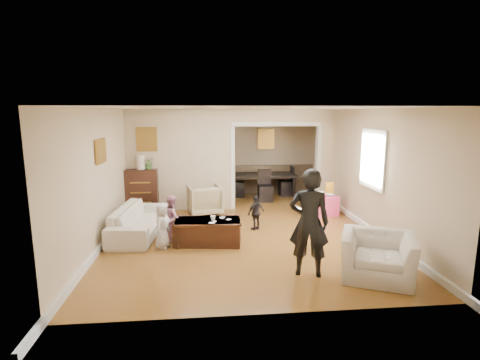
{
  "coord_description": "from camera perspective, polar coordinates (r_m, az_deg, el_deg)",
  "views": [
    {
      "loc": [
        -0.76,
        -7.77,
        2.54
      ],
      "look_at": [
        0.0,
        0.2,
        1.05
      ],
      "focal_mm": 27.77,
      "sensor_mm": 36.0,
      "label": 1
    }
  ],
  "objects": [
    {
      "name": "play_bowl",
      "position": [
        9.31,
        13.56,
        -2.29
      ],
      "size": [
        0.24,
        0.24,
        0.05
      ],
      "primitive_type": "imported",
      "rotation": [
        0.0,
        0.0,
        0.1
      ],
      "color": "white",
      "rests_on": "play_table"
    },
    {
      "name": "coffee_table",
      "position": [
        7.3,
        -4.96,
        -7.9
      ],
      "size": [
        1.33,
        0.78,
        0.47
      ],
      "primitive_type": "cube",
      "rotation": [
        0.0,
        0.0,
        -0.12
      ],
      "color": "#3A1C12",
      "rests_on": "ground"
    },
    {
      "name": "adult_person",
      "position": [
        5.85,
        10.56,
        -6.46
      ],
      "size": [
        0.7,
        0.54,
        1.7
      ],
      "primitive_type": "imported",
      "rotation": [
        0.0,
        0.0,
        2.9
      ],
      "color": "black",
      "rests_on": "ground"
    },
    {
      "name": "table_lamp",
      "position": [
        9.61,
        -15.0,
        2.69
      ],
      "size": [
        0.22,
        0.22,
        0.36
      ],
      "primitive_type": "cylinder",
      "color": "beige",
      "rests_on": "dresser"
    },
    {
      "name": "dresser",
      "position": [
        9.73,
        -14.8,
        -1.59
      ],
      "size": [
        0.8,
        0.45,
        1.11
      ],
      "primitive_type": "cube",
      "color": "#351910",
      "rests_on": "ground"
    },
    {
      "name": "cyan_cup",
      "position": [
        9.33,
        12.56,
        -2.15
      ],
      "size": [
        0.08,
        0.08,
        0.08
      ],
      "primitive_type": "cylinder",
      "color": "#27A9C6",
      "rests_on": "play_table"
    },
    {
      "name": "framed_art_sofa_wall",
      "position": [
        7.47,
        -20.61,
        4.18
      ],
      "size": [
        0.03,
        0.55,
        0.4
      ],
      "primitive_type": "cube",
      "color": "brown"
    },
    {
      "name": "cereal_box",
      "position": [
        9.51,
        13.57,
        -1.27
      ],
      "size": [
        0.21,
        0.09,
        0.3
      ],
      "primitive_type": "cube",
      "rotation": [
        0.0,
        0.0,
        0.1
      ],
      "color": "yellow",
      "rests_on": "play_table"
    },
    {
      "name": "window_pane",
      "position": [
        8.22,
        19.77,
        3.0
      ],
      "size": [
        0.03,
        0.95,
        1.1
      ],
      "primitive_type": "cube",
      "color": "white",
      "rests_on": "ground"
    },
    {
      "name": "child_toddler",
      "position": [
        8.05,
        2.49,
        -5.03
      ],
      "size": [
        0.48,
        0.4,
        0.76
      ],
      "primitive_type": "imported",
      "rotation": [
        0.0,
        0.0,
        -2.57
      ],
      "color": "black",
      "rests_on": "ground"
    },
    {
      "name": "armchair_front",
      "position": [
        6.19,
        20.38,
        -10.92
      ],
      "size": [
        1.35,
        1.28,
        0.69
      ],
      "primitive_type": "imported",
      "rotation": [
        0.0,
        0.0,
        -0.42
      ],
      "color": "silver",
      "rests_on": "ground"
    },
    {
      "name": "craft_papers",
      "position": [
        7.2,
        -3.12,
        -6.14
      ],
      "size": [
        0.44,
        0.45,
        0.0
      ],
      "color": "white",
      "rests_on": "coffee_table"
    },
    {
      "name": "partition_header",
      "position": [
        9.75,
        5.63,
        9.82
      ],
      "size": [
        2.22,
        0.18,
        0.35
      ],
      "primitive_type": "cube",
      "color": "#CAB193",
      "rests_on": "partition_right"
    },
    {
      "name": "armchair_back",
      "position": [
        9.28,
        -5.45,
        -3.06
      ],
      "size": [
        0.94,
        0.95,
        0.73
      ],
      "primitive_type": "imported",
      "rotation": [
        0.0,
        0.0,
        3.36
      ],
      "color": "tan",
      "rests_on": "ground"
    },
    {
      "name": "partition_left",
      "position": [
        9.67,
        -9.06,
        3.04
      ],
      "size": [
        2.75,
        0.18,
        2.6
      ],
      "primitive_type": "cube",
      "color": "#CAB193",
      "rests_on": "ground"
    },
    {
      "name": "dining_table",
      "position": [
        11.22,
        3.36,
        -0.75
      ],
      "size": [
        2.0,
        1.15,
        0.69
      ],
      "primitive_type": "imported",
      "rotation": [
        0.0,
        0.0,
        0.02
      ],
      "color": "black",
      "rests_on": "ground"
    },
    {
      "name": "framed_art_partition",
      "position": [
        9.6,
        -14.14,
        6.1
      ],
      "size": [
        0.45,
        0.03,
        0.55
      ],
      "primitive_type": "cube",
      "color": "brown",
      "rests_on": "partition_left"
    },
    {
      "name": "toy_block",
      "position": [
        9.48,
        12.12,
        -2.02
      ],
      "size": [
        0.1,
        0.09,
        0.05
      ],
      "primitive_type": "cube",
      "rotation": [
        0.0,
        0.0,
        0.45
      ],
      "color": "red",
      "rests_on": "play_table"
    },
    {
      "name": "coffee_cup",
      "position": [
        7.17,
        -4.19,
        -5.87
      ],
      "size": [
        0.11,
        0.11,
        0.09
      ],
      "primitive_type": "imported",
      "rotation": [
        0.0,
        0.0,
        -0.12
      ],
      "color": "white",
      "rests_on": "coffee_table"
    },
    {
      "name": "play_table",
      "position": [
        9.47,
        12.97,
        -3.75
      ],
      "size": [
        0.56,
        0.56,
        0.49
      ],
      "primitive_type": "cube",
      "rotation": [
        0.0,
        0.0,
        0.1
      ],
      "color": "#FA418A",
      "rests_on": "ground"
    },
    {
      "name": "partition_right",
      "position": [
        10.18,
        13.15,
        3.27
      ],
      "size": [
        0.55,
        0.18,
        2.6
      ],
      "primitive_type": "cube",
      "color": "#CAB193",
      "rests_on": "ground"
    },
    {
      "name": "potted_plant",
      "position": [
        9.58,
        -13.81,
        2.55
      ],
      "size": [
        0.27,
        0.24,
        0.3
      ],
      "primitive_type": "imported",
      "color": "#4A7735",
      "rests_on": "dresser"
    },
    {
      "name": "child_kneel_a",
      "position": [
        7.14,
        -11.86,
        -6.9
      ],
      "size": [
        0.38,
        0.48,
        0.85
      ],
      "primitive_type": "imported",
      "rotation": [
        0.0,
        0.0,
        1.27
      ],
      "color": "silver",
      "rests_on": "ground"
    },
    {
      "name": "framed_art_alcove",
      "position": [
        11.4,
        3.98,
        6.29
      ],
      "size": [
        0.45,
        0.03,
        0.55
      ],
      "primitive_type": "cube",
      "color": "brown"
    },
    {
      "name": "sofa",
      "position": [
        8.03,
        -15.21,
        -6.02
      ],
      "size": [
        1.01,
        2.14,
        0.6
      ],
      "primitive_type": "imported",
      "rotation": [
        0.0,
        0.0,
        1.47
      ],
      "color": "silver",
      "rests_on": "ground"
    },
    {
      "name": "floor",
      "position": [
        8.21,
        0.13,
        -7.48
      ],
      "size": [
        7.0,
        7.0,
        0.0
      ],
      "primitive_type": "plane",
      "color": "#9B6928",
      "rests_on": "ground"
    },
    {
      "name": "child_kneel_b",
      "position": [
        7.55,
        -10.36,
        -5.7
      ],
      "size": [
        0.43,
        0.5,
        0.9
      ],
      "primitive_type": "imported",
      "rotation": [
        0.0,
        0.0,
        1.8
      ],
      "color": "#CB7F9C",
      "rests_on": "ground"
    }
  ]
}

